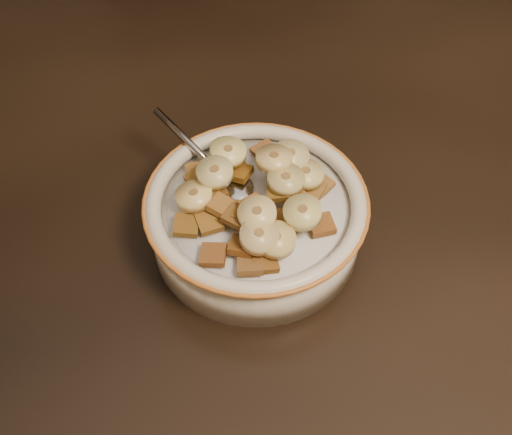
{
  "coord_description": "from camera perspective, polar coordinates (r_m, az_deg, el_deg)",
  "views": [
    {
      "loc": [
        -0.25,
        -0.37,
        1.21
      ],
      "look_at": [
        -0.2,
        -0.02,
        0.78
      ],
      "focal_mm": 45.0,
      "sensor_mm": 36.0,
      "label": 1
    }
  ],
  "objects": [
    {
      "name": "cereal_square_9",
      "position": [
        0.57,
        -5.15,
        4.01
      ],
      "size": [
        0.02,
        0.02,
        0.01
      ],
      "primitive_type": "cube",
      "rotation": [
        -0.06,
        -0.1,
        1.65
      ],
      "color": "brown",
      "rests_on": "milk"
    },
    {
      "name": "cereal_square_3",
      "position": [
        0.53,
        5.83,
        -0.64
      ],
      "size": [
        0.02,
        0.02,
        0.01
      ],
      "primitive_type": "cube",
      "rotation": [
        -0.01,
        -0.01,
        1.66
      ],
      "color": "brown",
      "rests_on": "milk"
    },
    {
      "name": "cereal_square_22",
      "position": [
        0.53,
        -3.04,
        1.01
      ],
      "size": [
        0.03,
        0.03,
        0.01
      ],
      "primitive_type": "cube",
      "rotation": [
        0.19,
        0.12,
        0.95
      ],
      "color": "olive",
      "rests_on": "milk"
    },
    {
      "name": "banana_slice_0",
      "position": [
        0.51,
        0.1,
        0.29
      ],
      "size": [
        0.04,
        0.04,
        0.01
      ],
      "primitive_type": "cylinder",
      "rotation": [
        -0.05,
        -0.14,
        1.12
      ],
      "color": "#F2D380",
      "rests_on": "milk"
    },
    {
      "name": "cereal_square_5",
      "position": [
        0.52,
        2.93,
        -0.25
      ],
      "size": [
        0.03,
        0.03,
        0.01
      ],
      "primitive_type": "cube",
      "rotation": [
        0.04,
        0.17,
        2.82
      ],
      "color": "brown",
      "rests_on": "milk"
    },
    {
      "name": "banana_slice_8",
      "position": [
        0.55,
        3.11,
        5.47
      ],
      "size": [
        0.04,
        0.04,
        0.02
      ],
      "primitive_type": "cylinder",
      "rotation": [
        -0.11,
        -0.14,
        2.99
      ],
      "color": "beige",
      "rests_on": "milk"
    },
    {
      "name": "cereal_square_13",
      "position": [
        0.55,
        -5.03,
        3.25
      ],
      "size": [
        0.02,
        0.02,
        0.01
      ],
      "primitive_type": "cube",
      "rotation": [
        -0.25,
        -0.04,
        1.51
      ],
      "color": "brown",
      "rests_on": "milk"
    },
    {
      "name": "cereal_square_1",
      "position": [
        0.5,
        -0.54,
        -4.2
      ],
      "size": [
        0.02,
        0.02,
        0.01
      ],
      "primitive_type": "cube",
      "rotation": [
        0.18,
        0.03,
        3.03
      ],
      "color": "brown",
      "rests_on": "milk"
    },
    {
      "name": "cereal_square_19",
      "position": [
        0.58,
        1.47,
        5.32
      ],
      "size": [
        0.03,
        0.03,
        0.01
      ],
      "primitive_type": "cube",
      "rotation": [
        0.16,
        -0.09,
        2.09
      ],
      "color": "olive",
      "rests_on": "milk"
    },
    {
      "name": "milk",
      "position": [
        0.54,
        0.0,
        0.91
      ],
      "size": [
        0.15,
        0.15,
        0.0
      ],
      "primitive_type": "cylinder",
      "color": "silver",
      "rests_on": "cereal_bowl"
    },
    {
      "name": "banana_slice_4",
      "position": [
        0.5,
        0.28,
        -1.67
      ],
      "size": [
        0.04,
        0.04,
        0.02
      ],
      "primitive_type": "cylinder",
      "rotation": [
        -0.09,
        -0.12,
        2.64
      ],
      "color": "#E3C47A",
      "rests_on": "milk"
    },
    {
      "name": "cereal_square_24",
      "position": [
        0.52,
        -6.23,
        -0.68
      ],
      "size": [
        0.02,
        0.02,
        0.01
      ],
      "primitive_type": "cube",
      "rotation": [
        -0.08,
        -0.12,
        2.98
      ],
      "color": "brown",
      "rests_on": "milk"
    },
    {
      "name": "banana_slice_3",
      "position": [
        0.5,
        1.8,
        -1.99
      ],
      "size": [
        0.04,
        0.04,
        0.01
      ],
      "primitive_type": "cylinder",
      "rotation": [
        -0.05,
        -0.1,
        2.24
      ],
      "color": "#D6B773",
      "rests_on": "milk"
    },
    {
      "name": "banana_slice_10",
      "position": [
        0.55,
        2.85,
        5.21
      ],
      "size": [
        0.04,
        0.04,
        0.01
      ],
      "primitive_type": "cylinder",
      "rotation": [
        0.08,
        0.11,
        0.81
      ],
      "color": "#FCEA8F",
      "rests_on": "milk"
    },
    {
      "name": "cereal_square_14",
      "position": [
        0.5,
        0.78,
        -3.93
      ],
      "size": [
        0.02,
        0.02,
        0.01
      ],
      "primitive_type": "cube",
      "rotation": [
        0.16,
        -0.04,
        1.62
      ],
      "color": "brown",
      "rests_on": "milk"
    },
    {
      "name": "table",
      "position": [
        0.65,
        16.99,
        0.61
      ],
      "size": [
        1.41,
        0.92,
        0.04
      ],
      "primitive_type": "cube",
      "rotation": [
        0.0,
        0.0,
        -0.01
      ],
      "color": "black",
      "rests_on": "floor"
    },
    {
      "name": "cereal_square_25",
      "position": [
        0.58,
        2.34,
        5.68
      ],
      "size": [
        0.02,
        0.02,
        0.01
      ],
      "primitive_type": "cube",
      "rotation": [
        -0.23,
        0.07,
        1.72
      ],
      "color": "#9D5F23",
      "rests_on": "milk"
    },
    {
      "name": "cereal_square_12",
      "position": [
        0.58,
        0.77,
        5.95
      ],
      "size": [
        0.03,
        0.03,
        0.01
      ],
      "primitive_type": "cube",
      "rotation": [
        -0.14,
        -0.1,
        0.43
      ],
      "color": "#986336",
      "rests_on": "milk"
    },
    {
      "name": "banana_slice_9",
      "position": [
        0.53,
        2.67,
        3.36
      ],
      "size": [
        0.04,
        0.04,
        0.01
      ],
      "primitive_type": "cylinder",
      "rotation": [
        0.04,
        -0.01,
        1.27
      ],
      "color": "tan",
      "rests_on": "milk"
    },
    {
      "name": "cereal_square_11",
      "position": [
        0.53,
        4.15,
        0.0
      ],
      "size": [
        0.03,
        0.03,
        0.01
      ],
      "primitive_type": "cube",
      "rotation": [
        0.23,
        0.08,
        2.76
      ],
      "color": "brown",
      "rests_on": "milk"
    },
    {
      "name": "cereal_square_16",
      "position": [
        0.52,
        -1.02,
        0.4
      ],
      "size": [
        0.03,
        0.03,
        0.01
      ],
      "primitive_type": "cube",
      "rotation": [
        0.1,
        0.15,
        1.26
      ],
      "color": "brown",
      "rests_on": "milk"
    },
    {
      "name": "banana_slice_2",
      "position": [
        0.54,
        1.62,
        5.23
      ],
      "size": [
        0.04,
        0.04,
        0.01
      ],
      "primitive_type": "cylinder",
      "rotation": [
        0.08,
        0.11,
        2.01
      ],
      "color": "#FFD47E",
      "rests_on": "milk"
    },
    {
      "name": "cereal_square_15",
      "position": [
        0.51,
        -1.23,
        -2.51
      ],
      "size": [
        0.03,
        0.03,
        0.01
      ],
      "primitive_type": "cube",
      "rotation": [
        0.19,
        0.04,
        2.75
      ],
      "color": "brown",
      "rests_on": "milk"
    },
    {
      "name": "cereal_square_26",
      "position": [
        0.54,
        -4.28,
        2.05
      ],
      "size": [
        0.03,
        0.03,
        0.01
      ],
      "primitive_type": "cube",
      "rotation": [
        -0.17,
        0.09,
        2.63
      ],
      "color": "brown",
      "rests_on": "milk"
    },
    {
      "name": "banana_slice_7",
      "position": [
        0.56,
        -2.6,
        5.81
      ],
      "size": [
        0.04,
        0.04,
        0.01
      ],
      "primitive_type": "cylinder",
      "rotation": [
        -0.02,
        -0.11,
        2.54
      ],
      "color": "#D5C36C",
      "rests_on": "milk"
    },
    {
      "name": "cereal_square_21",
      "position": [
        0.53,
        3.64,
        1.69
      ],
      "size": [
        0.03,
        0.03,
        0.01
      ],
      "primitive_type": "cube",
      "rotation": [
        0.2,
        0.16,
        2.04
      ],
      "color": "brown",
      "rests_on": "milk"
    },
    {
      "name": "chair",
      "position": [
        1.1,
        -0.66,
        12.38
      ],
      "size": [
        0.55,
        0.55,
        1.05
      ],
      "primitive_type": "cube",
      "rotation": [
        0.0,
        0.0,
        -0.21
      ],
      "color": "black",
      "rests_on": "floor"
    },
    {
      "name": "cereal_square_27",
      "position": [
        0.56,
        -5.11,
        3.54
      ],
      "size": [
        0.03,
        0.03,
        0.01
      ],
      "primitive_type": "cube",
      "rotation": [
        -0.21,
        0.01,
        2.07
      ],
      "color": "brown",
      "rests_on": "milk"
    },
    {
      "name": "cereal_square_17",
      "position": [
        0.56,
        5.65,
        2.93
      ],
      "size": [
        0.03,
        0.03,
        0.01
      ],
      "primitive_type": "cube",
      "rotation": [
        -0.25,
        -0.13,
        2.23
      ],
      "color": "olive",
      "rests_on": "milk"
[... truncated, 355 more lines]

